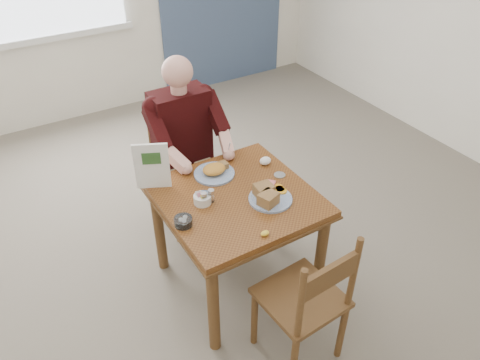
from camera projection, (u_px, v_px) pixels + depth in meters
floor at (237, 279)px, 3.30m from camera, size 6.00×6.00×0.00m
lemon_wedge at (265, 233)px, 2.57m from camera, size 0.06×0.05×0.03m
napkin at (265, 161)px, 3.13m from camera, size 0.09×0.08×0.05m
metal_dish at (280, 175)px, 3.03m from camera, size 0.08×0.08×0.01m
table at (237, 210)px, 2.93m from camera, size 0.92×0.92×0.75m
chair_far at (183, 169)px, 3.58m from camera, size 0.42×0.42×0.95m
chair_near at (306, 301)px, 2.55m from camera, size 0.45×0.45×0.95m
diner at (186, 136)px, 3.32m from camera, size 0.53×0.56×1.39m
near_plate at (268, 196)px, 2.81m from camera, size 0.31×0.31×0.09m
far_plate at (215, 171)px, 3.03m from camera, size 0.27×0.27×0.07m
caddy at (202, 199)px, 2.79m from camera, size 0.12×0.12×0.08m
shakers at (208, 197)px, 2.78m from camera, size 0.09×0.05×0.09m
creamer at (183, 221)px, 2.63m from camera, size 0.11×0.11×0.05m
menu at (152, 166)px, 2.84m from camera, size 0.20×0.11×0.31m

